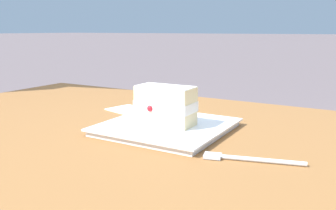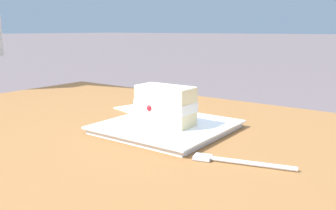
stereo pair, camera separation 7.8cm
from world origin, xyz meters
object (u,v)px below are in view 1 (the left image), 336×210
at_px(dessert_plate, 168,127).
at_px(cake_slice, 163,105).
at_px(patio_table, 154,178).
at_px(dessert_fork, 246,159).
at_px(paper_napkin, 130,110).

bearing_deg(dessert_plate, cake_slice, 30.30).
xyz_separation_m(patio_table, dessert_plate, (-0.00, -0.05, 0.10)).
xyz_separation_m(patio_table, dessert_fork, (-0.21, 0.04, 0.10)).
distance_m(dessert_plate, paper_napkin, 0.23).
relative_size(cake_slice, paper_napkin, 0.93).
bearing_deg(dessert_plate, patio_table, 86.47).
relative_size(patio_table, dessert_fork, 8.94).
height_order(dessert_plate, cake_slice, cake_slice).
bearing_deg(paper_napkin, cake_slice, 145.45).
bearing_deg(paper_napkin, patio_table, 137.04).
relative_size(dessert_plate, dessert_fork, 1.55).
bearing_deg(cake_slice, patio_table, 96.20).
distance_m(cake_slice, dessert_fork, 0.24).
bearing_deg(dessert_fork, dessert_plate, -24.36).
height_order(dessert_fork, paper_napkin, dessert_fork).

